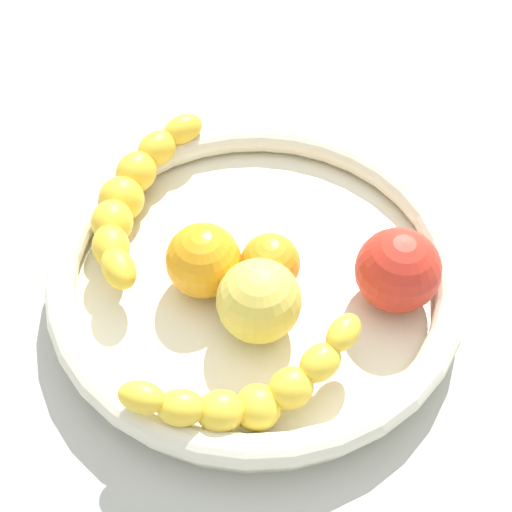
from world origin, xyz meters
The scene contains 8 objects.
kitchen_counter centered at (0.00, 0.00, 1.50)cm, with size 120.00×120.00×3.00cm, color #ACADA0.
fruit_bowl centered at (0.00, 0.00, 5.25)cm, with size 36.29×36.29×4.39cm.
banana_draped_left centered at (10.18, -8.93, 7.55)cm, with size 12.00×21.60×4.91cm.
banana_draped_right centered at (2.11, 12.57, 7.68)cm, with size 19.69×8.16×5.35cm.
orange_front centered at (-1.13, 0.65, 7.37)cm, with size 5.21×5.21×5.21cm, color orange.
orange_mid_left centered at (4.49, -0.44, 8.00)cm, with size 6.47×6.47×6.47cm, color orange.
tomato_red centered at (-11.33, 3.75, 8.36)cm, with size 7.18×7.18×7.18cm, color red.
apple_yellow centered at (0.53, 4.99, 8.25)cm, with size 6.95×6.95×6.95cm, color #DFC84E.
Camera 1 is at (5.67, 37.01, 54.21)cm, focal length 49.13 mm.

